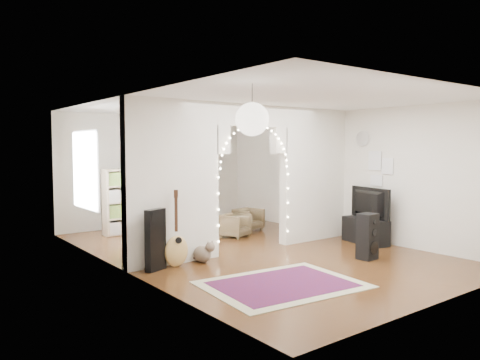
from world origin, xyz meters
TOP-DOWN VIEW (x-y plane):
  - floor at (0.00, 0.00)m, footprint 7.50×7.50m
  - ceiling at (0.00, 0.00)m, footprint 5.00×7.50m
  - wall_back at (0.00, 3.75)m, footprint 5.00×0.02m
  - wall_front at (0.00, -3.75)m, footprint 5.00×0.02m
  - wall_left at (-2.50, 0.00)m, footprint 0.02×7.50m
  - wall_right at (2.50, 0.00)m, footprint 0.02×7.50m
  - divider_wall at (0.00, 0.00)m, footprint 5.00×0.20m
  - fairy_lights at (0.00, -0.13)m, footprint 1.64×0.04m
  - window at (-2.47, 1.80)m, footprint 0.04×1.20m
  - wall_clock at (2.48, -0.60)m, footprint 0.03×0.31m
  - picture_frames at (2.48, -1.00)m, footprint 0.02×0.50m
  - paper_lantern at (-1.90, -2.40)m, footprint 0.40×0.40m
  - ceiling_fan at (0.00, 2.00)m, footprint 1.10×1.10m
  - area_rug at (-1.04, -2.01)m, footprint 2.26×1.80m
  - guitar_case at (-2.10, -0.25)m, footprint 0.39×0.25m
  - acoustic_guitar at (-1.73, -0.25)m, footprint 0.45×0.30m
  - tabby_cat at (-1.23, -0.27)m, footprint 0.38×0.57m
  - floor_speaker at (1.13, -1.78)m, footprint 0.32×0.29m
  - media_console at (2.20, -0.92)m, footprint 0.60×1.06m
  - tv at (2.20, -0.92)m, footprint 0.36×1.08m
  - bookcase at (-0.97, 2.94)m, footprint 1.43×0.45m
  - dining_table at (-0.55, 1.92)m, footprint 1.25×0.88m
  - flower_vase at (-0.55, 1.92)m, footprint 0.19×0.19m
  - dining_chair_left at (0.51, 1.17)m, footprint 0.70×0.71m
  - dining_chair_right at (1.23, 1.63)m, footprint 0.66×0.67m

SIDE VIEW (x-z plane):
  - floor at x=0.00m, z-range 0.00..0.00m
  - area_rug at x=-1.04m, z-range 0.00..0.02m
  - tabby_cat at x=-1.23m, z-range -0.04..0.35m
  - media_console at x=2.20m, z-range 0.00..0.50m
  - dining_chair_left at x=0.51m, z-range 0.00..0.50m
  - dining_chair_right at x=1.23m, z-range 0.00..0.52m
  - floor_speaker at x=1.13m, z-range 0.00..0.79m
  - acoustic_guitar at x=-1.73m, z-range -0.07..0.99m
  - guitar_case at x=-2.10m, z-range 0.00..0.96m
  - dining_table at x=-0.55m, z-range 0.30..1.06m
  - bookcase at x=-0.97m, z-range 0.00..1.45m
  - tv at x=2.20m, z-range 0.50..1.12m
  - flower_vase at x=-0.55m, z-range 0.76..0.95m
  - wall_back at x=0.00m, z-range 0.00..2.70m
  - wall_front at x=0.00m, z-range 0.00..2.70m
  - wall_left at x=-2.50m, z-range 0.00..2.70m
  - wall_right at x=2.50m, z-range 0.00..2.70m
  - divider_wall at x=0.00m, z-range 0.07..2.77m
  - window at x=-2.47m, z-range 0.80..2.20m
  - picture_frames at x=2.48m, z-range 1.15..1.85m
  - fairy_lights at x=0.00m, z-range 0.75..2.35m
  - wall_clock at x=2.48m, z-range 1.95..2.25m
  - paper_lantern at x=-1.90m, z-range 2.05..2.45m
  - ceiling_fan at x=0.00m, z-range 2.25..2.55m
  - ceiling at x=0.00m, z-range 2.69..2.71m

